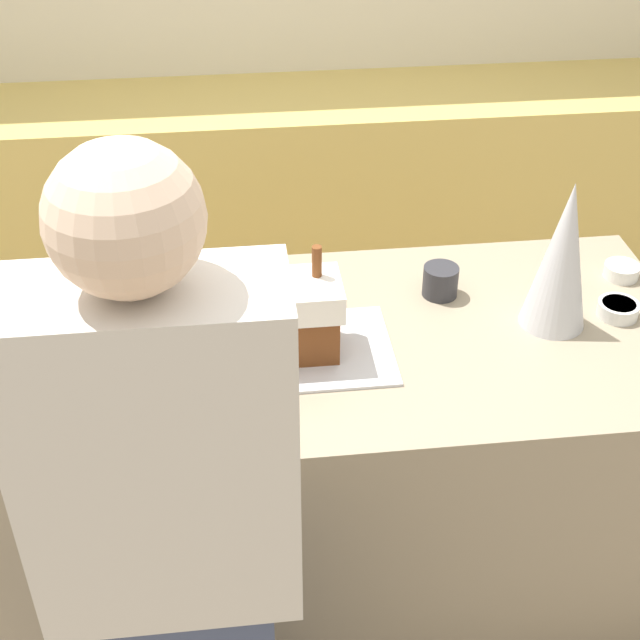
# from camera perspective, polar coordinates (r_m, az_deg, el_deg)

# --- Properties ---
(ground_plane) EXTENTS (12.00, 12.00, 0.00)m
(ground_plane) POSITION_cam_1_polar(r_m,az_deg,el_deg) (2.89, 1.31, -15.45)
(ground_plane) COLOR gray
(back_cabinet_block) EXTENTS (6.00, 0.60, 0.90)m
(back_cabinet_block) POSITION_cam_1_polar(r_m,az_deg,el_deg) (3.90, -1.86, 7.88)
(back_cabinet_block) COLOR #DBBC60
(back_cabinet_block) RESTS_ON ground_plane
(kitchen_island) EXTENTS (1.80, 0.85, 0.88)m
(kitchen_island) POSITION_cam_1_polar(r_m,az_deg,el_deg) (2.56, 1.44, -9.14)
(kitchen_island) COLOR gray
(kitchen_island) RESTS_ON ground_plane
(baking_tray) EXTENTS (0.48, 0.33, 0.01)m
(baking_tray) POSITION_cam_1_polar(r_m,az_deg,el_deg) (2.22, -1.50, -1.97)
(baking_tray) COLOR silver
(baking_tray) RESTS_ON kitchen_island
(gingerbread_house) EXTENTS (0.22, 0.17, 0.28)m
(gingerbread_house) POSITION_cam_1_polar(r_m,az_deg,el_deg) (2.16, -1.54, 0.33)
(gingerbread_house) COLOR brown
(gingerbread_house) RESTS_ON baking_tray
(decorative_tree) EXTENTS (0.17, 0.17, 0.40)m
(decorative_tree) POSITION_cam_1_polar(r_m,az_deg,el_deg) (2.30, 15.26, 3.98)
(decorative_tree) COLOR silver
(decorative_tree) RESTS_ON kitchen_island
(candy_bowl_far_right) EXTENTS (0.10, 0.10, 0.04)m
(candy_bowl_far_right) POSITION_cam_1_polar(r_m,az_deg,el_deg) (2.64, 18.74, 3.04)
(candy_bowl_far_right) COLOR white
(candy_bowl_far_right) RESTS_ON kitchen_island
(candy_bowl_front_corner) EXTENTS (0.12, 0.12, 0.04)m
(candy_bowl_front_corner) POSITION_cam_1_polar(r_m,az_deg,el_deg) (2.50, -12.06, 2.28)
(candy_bowl_front_corner) COLOR white
(candy_bowl_front_corner) RESTS_ON kitchen_island
(candy_bowl_near_tray_left) EXTENTS (0.14, 0.14, 0.05)m
(candy_bowl_near_tray_left) POSITION_cam_1_polar(r_m,az_deg,el_deg) (2.44, -17.39, 0.67)
(candy_bowl_near_tray_left) COLOR silver
(candy_bowl_near_tray_left) RESTS_ON kitchen_island
(candy_bowl_far_left) EXTENTS (0.11, 0.11, 0.04)m
(candy_bowl_far_left) POSITION_cam_1_polar(r_m,az_deg,el_deg) (2.33, -12.20, -0.40)
(candy_bowl_far_left) COLOR silver
(candy_bowl_far_left) RESTS_ON kitchen_island
(candy_bowl_center_rear) EXTENTS (0.13, 0.13, 0.05)m
(candy_bowl_center_rear) POSITION_cam_1_polar(r_m,az_deg,el_deg) (2.45, -4.84, 2.49)
(candy_bowl_center_rear) COLOR white
(candy_bowl_center_rear) RESTS_ON kitchen_island
(candy_bowl_beside_tree) EXTENTS (0.11, 0.11, 0.04)m
(candy_bowl_beside_tree) POSITION_cam_1_polar(r_m,az_deg,el_deg) (2.47, 18.54, 0.70)
(candy_bowl_beside_tree) COLOR white
(candy_bowl_beside_tree) RESTS_ON kitchen_island
(mug) EXTENTS (0.10, 0.10, 0.09)m
(mug) POSITION_cam_1_polar(r_m,az_deg,el_deg) (2.44, 7.71, 2.48)
(mug) COLOR #2D2D33
(mug) RESTS_ON kitchen_island
(person) EXTENTS (0.46, 0.57, 1.75)m
(person) POSITION_cam_1_polar(r_m,az_deg,el_deg) (1.74, -9.30, -15.19)
(person) COLOR #424C6B
(person) RESTS_ON ground_plane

